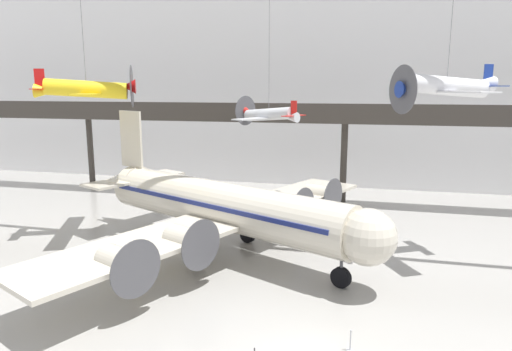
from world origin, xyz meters
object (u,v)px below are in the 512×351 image
suspended_plane_silver_racer (269,115)px  suspended_plane_white_twin (447,86)px  airliner_silver_main (219,206)px  stanchion_barrier (350,344)px  suspended_plane_yellow_lowwing (86,89)px

suspended_plane_silver_racer → suspended_plane_white_twin: size_ratio=1.15×
airliner_silver_main → suspended_plane_silver_racer: (1.91, 8.33, 6.24)m
airliner_silver_main → suspended_plane_white_twin: 17.86m
suspended_plane_silver_racer → stanchion_barrier: (8.13, -19.53, -9.45)m
suspended_plane_white_twin → stanchion_barrier: (-5.41, -13.58, -11.85)m
airliner_silver_main → suspended_plane_yellow_lowwing: bearing=-159.3°
suspended_plane_yellow_lowwing → stanchion_barrier: (21.05, -12.04, -11.65)m
suspended_plane_white_twin → stanchion_barrier: suspended_plane_white_twin is taller
airliner_silver_main → suspended_plane_white_twin: bearing=33.9°
suspended_plane_silver_racer → stanchion_barrier: suspended_plane_silver_racer is taller
suspended_plane_yellow_lowwing → suspended_plane_white_twin: 26.51m
airliner_silver_main → suspended_plane_white_twin: (15.45, 2.38, 8.64)m
airliner_silver_main → suspended_plane_yellow_lowwing: 13.90m
suspended_plane_silver_racer → suspended_plane_yellow_lowwing: (-12.92, -7.48, 2.20)m
suspended_plane_silver_racer → airliner_silver_main: bearing=105.2°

